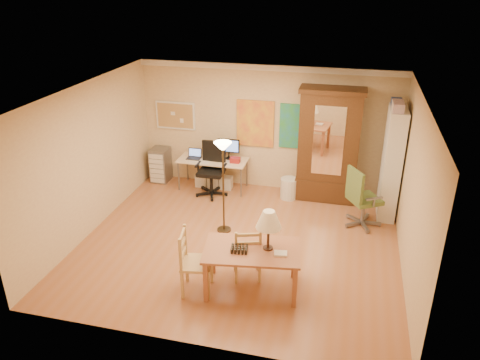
% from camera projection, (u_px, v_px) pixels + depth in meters
% --- Properties ---
extents(floor, '(5.50, 5.50, 0.00)m').
position_uv_depth(floor, '(239.00, 244.00, 8.28)').
color(floor, '#A7653B').
rests_on(floor, ground).
extents(crown_molding, '(5.50, 0.08, 0.12)m').
position_uv_depth(crown_molding, '(268.00, 68.00, 9.38)').
color(crown_molding, white).
rests_on(crown_molding, floor).
extents(corkboard, '(0.90, 0.04, 0.62)m').
position_uv_depth(corkboard, '(175.00, 116.00, 10.30)').
color(corkboard, tan).
rests_on(corkboard, floor).
extents(art_panel_left, '(0.80, 0.04, 1.00)m').
position_uv_depth(art_panel_left, '(255.00, 124.00, 9.93)').
color(art_panel_left, yellow).
rests_on(art_panel_left, floor).
extents(art_panel_right, '(0.75, 0.04, 0.95)m').
position_uv_depth(art_panel_right, '(297.00, 127.00, 9.73)').
color(art_panel_right, teal).
rests_on(art_panel_right, floor).
extents(dining_table, '(1.51, 1.04, 1.32)m').
position_uv_depth(dining_table, '(258.00, 241.00, 6.79)').
color(dining_table, brown).
rests_on(dining_table, floor).
extents(ladder_chair_back, '(0.52, 0.51, 0.91)m').
position_uv_depth(ladder_chair_back, '(247.00, 255.00, 7.21)').
color(ladder_chair_back, tan).
rests_on(ladder_chair_back, floor).
extents(ladder_chair_left, '(0.53, 0.54, 1.02)m').
position_uv_depth(ladder_chair_left, '(194.00, 263.00, 6.90)').
color(ladder_chair_left, tan).
rests_on(ladder_chair_left, floor).
extents(torchiere_lamp, '(0.32, 0.32, 1.74)m').
position_uv_depth(torchiere_lamp, '(223.00, 161.00, 8.14)').
color(torchiere_lamp, '#3D2D18').
rests_on(torchiere_lamp, floor).
extents(computer_desk, '(1.49, 0.65, 1.13)m').
position_uv_depth(computer_desk, '(215.00, 170.00, 10.26)').
color(computer_desk, beige).
rests_on(computer_desk, floor).
extents(office_chair_black, '(0.70, 0.70, 1.14)m').
position_uv_depth(office_chair_black, '(212.00, 181.00, 10.00)').
color(office_chair_black, black).
rests_on(office_chair_black, floor).
extents(office_chair_green, '(0.73, 0.73, 1.16)m').
position_uv_depth(office_chair_green, '(361.00, 210.00, 8.77)').
color(office_chair_green, slate).
rests_on(office_chair_green, floor).
extents(drawer_cart, '(0.38, 0.46, 0.77)m').
position_uv_depth(drawer_cart, '(160.00, 165.00, 10.63)').
color(drawer_cart, slate).
rests_on(drawer_cart, floor).
extents(armoire, '(1.28, 0.61, 2.36)m').
position_uv_depth(armoire, '(328.00, 152.00, 9.55)').
color(armoire, '#371D0F').
rests_on(armoire, floor).
extents(bookshelf, '(0.32, 0.86, 2.15)m').
position_uv_depth(bookshelf, '(391.00, 164.00, 8.88)').
color(bookshelf, white).
rests_on(bookshelf, floor).
extents(wastebin, '(0.36, 0.36, 0.45)m').
position_uv_depth(wastebin, '(289.00, 188.00, 9.86)').
color(wastebin, silver).
rests_on(wastebin, floor).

